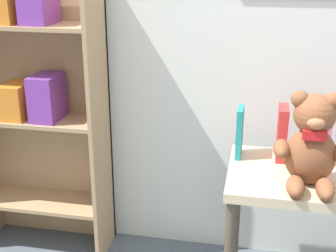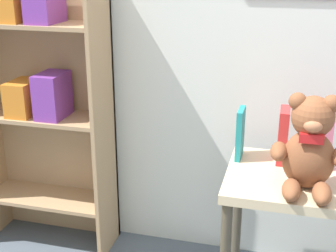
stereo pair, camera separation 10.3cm
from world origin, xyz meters
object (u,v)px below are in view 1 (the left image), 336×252
at_px(teddy_bear, 312,144).
at_px(book_standing_teal, 240,132).
at_px(bookshelf_side, 37,96).
at_px(display_table, 300,197).
at_px(book_standing_pink, 326,132).
at_px(book_standing_red, 282,133).

height_order(teddy_bear, book_standing_teal, teddy_bear).
xyz_separation_m(bookshelf_side, book_standing_teal, (0.93, -0.13, -0.06)).
distance_m(bookshelf_side, book_standing_teal, 0.95).
xyz_separation_m(display_table, book_standing_pink, (0.08, 0.12, 0.23)).
relative_size(teddy_bear, book_standing_pink, 1.37).
bearing_deg(book_standing_teal, display_table, -23.54).
relative_size(display_table, book_standing_teal, 2.96).
bearing_deg(book_standing_teal, book_standing_pink, 2.42).
relative_size(book_standing_teal, book_standing_pink, 0.82).
xyz_separation_m(teddy_bear, book_standing_teal, (-0.26, 0.21, -0.05)).
distance_m(teddy_bear, book_standing_pink, 0.23).
bearing_deg(book_standing_red, book_standing_teal, -176.97).
height_order(bookshelf_side, teddy_bear, bookshelf_side).
xyz_separation_m(teddy_bear, book_standing_pink, (0.07, 0.21, -0.03)).
bearing_deg(teddy_bear, book_standing_teal, 140.99).
bearing_deg(book_standing_pink, display_table, -121.98).
xyz_separation_m(bookshelf_side, teddy_bear, (1.19, -0.34, -0.00)).
xyz_separation_m(display_table, book_standing_teal, (-0.25, 0.11, 0.21)).
bearing_deg(teddy_bear, book_standing_red, 112.76).
xyz_separation_m(bookshelf_side, book_standing_red, (1.10, -0.12, -0.05)).
bearing_deg(book_standing_pink, book_standing_teal, -176.50).
distance_m(bookshelf_side, display_table, 1.24).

